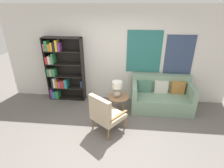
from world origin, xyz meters
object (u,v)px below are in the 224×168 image
Objects in this scene: bookshelf at (60,70)px; side_table at (118,98)px; armchair at (105,113)px; table_lamp at (117,88)px; couch at (161,96)px.

side_table is (1.75, -0.66, -0.46)m from bookshelf.
table_lamp is (0.21, 0.77, 0.24)m from armchair.
bookshelf is 1.92m from side_table.
armchair is 0.84m from side_table.
armchair is 0.83m from table_lamp.
bookshelf is at bearing 157.85° from table_lamp.
couch is (2.90, -0.26, -0.58)m from bookshelf.
bookshelf is at bearing 174.89° from couch.
armchair is 2.20× the size of table_lamp.
side_table is (-1.15, -0.40, 0.12)m from couch.
bookshelf reaches higher than side_table.
table_lamp is (1.71, -0.70, -0.17)m from bookshelf.
bookshelf is 2.13m from armchair.
couch is at bearing 19.32° from side_table.
armchair is at bearing -44.36° from bookshelf.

